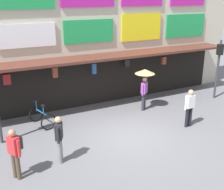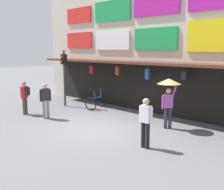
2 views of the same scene
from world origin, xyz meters
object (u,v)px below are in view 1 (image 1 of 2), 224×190
Objects in this scene: bicycle_parked at (42,117)px; pedestrian_with_umbrella at (145,78)px; traffic_light_far at (219,60)px; pedestrian_in_red at (15,150)px; pedestrian_in_blue at (190,106)px; pedestrian_in_green at (59,137)px.

pedestrian_with_umbrella is at bearing -5.77° from bicycle_parked.
traffic_light_far is 11.31m from pedestrian_in_red.
traffic_light_far is 1.90× the size of pedestrian_in_red.
traffic_light_far is at bearing 13.26° from pedestrian_in_red.
traffic_light_far is 1.90× the size of pedestrian_in_blue.
bicycle_parked is 5.09m from pedestrian_with_umbrella.
bicycle_parked is at bearing 64.77° from pedestrian_in_red.
pedestrian_with_umbrella is 1.24× the size of pedestrian_in_blue.
traffic_light_far is 2.46× the size of bicycle_parked.
pedestrian_in_green is (1.46, 0.27, -0.04)m from pedestrian_in_red.
bicycle_parked is at bearing 87.48° from pedestrian_in_green.
pedestrian_in_green is (-0.14, -3.11, 0.55)m from bicycle_parked.
pedestrian_in_red is at bearing -115.23° from bicycle_parked.
pedestrian_in_green is 5.75m from pedestrian_in_blue.
traffic_light_far reaches higher than pedestrian_with_umbrella.
pedestrian_in_red is 1.00× the size of pedestrian_in_blue.
pedestrian_in_red is at bearing -166.74° from traffic_light_far.
pedestrian_with_umbrella reaches higher than bicycle_parked.
traffic_light_far is at bearing -4.91° from bicycle_parked.
bicycle_parked is 0.78× the size of pedestrian_in_blue.
bicycle_parked is 0.78× the size of pedestrian_in_red.
pedestrian_with_umbrella is 2.64m from pedestrian_in_blue.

